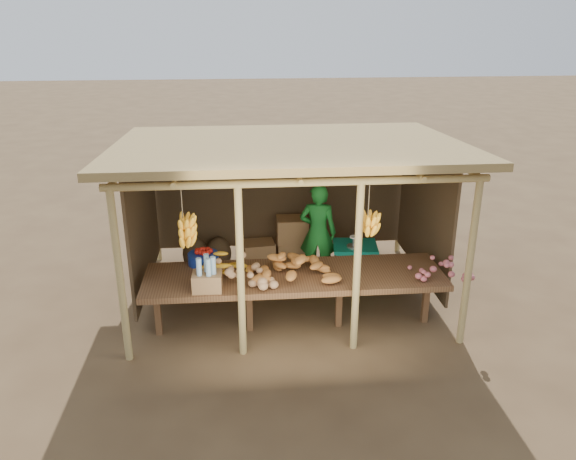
{
  "coord_description": "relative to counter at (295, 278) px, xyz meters",
  "views": [
    {
      "loc": [
        -0.68,
        -7.53,
        3.98
      ],
      "look_at": [
        0.0,
        0.0,
        1.05
      ],
      "focal_mm": 35.0,
      "sensor_mm": 36.0,
      "label": 1
    }
  ],
  "objects": [
    {
      "name": "potato_heap",
      "position": [
        -0.81,
        -0.17,
        0.25
      ],
      "size": [
        1.16,
        0.91,
        0.37
      ],
      "primitive_type": null,
      "rotation": [
        0.0,
        0.0,
        0.33
      ],
      "color": "#AA7F58",
      "rests_on": "counter"
    },
    {
      "name": "vendor",
      "position": [
        0.51,
        1.46,
        0.05
      ],
      "size": [
        0.65,
        0.5,
        1.58
      ],
      "primitive_type": "imported",
      "rotation": [
        0.0,
        0.0,
        2.9
      ],
      "color": "#1B7A29",
      "rests_on": "ground"
    },
    {
      "name": "onion_heap",
      "position": [
        1.84,
        -0.27,
        0.24
      ],
      "size": [
        0.91,
        0.71,
        0.36
      ],
      "primitive_type": null,
      "rotation": [
        0.0,
        0.0,
        -0.34
      ],
      "color": "#BC5B61",
      "rests_on": "counter"
    },
    {
      "name": "bottle_box",
      "position": [
        -1.11,
        -0.35,
        0.23
      ],
      "size": [
        0.37,
        0.29,
        0.45
      ],
      "color": "#956C43",
      "rests_on": "counter"
    },
    {
      "name": "tomato_basin",
      "position": [
        -1.2,
        0.45,
        0.15
      ],
      "size": [
        0.41,
        0.41,
        0.22
      ],
      "rotation": [
        0.0,
        0.0,
        0.39
      ],
      "color": "navy",
      "rests_on": "counter"
    },
    {
      "name": "tarp_crate",
      "position": [
        1.08,
        1.33,
        -0.41
      ],
      "size": [
        0.74,
        0.66,
        0.81
      ],
      "color": "brown",
      "rests_on": "ground"
    },
    {
      "name": "sweet_potato_heap",
      "position": [
        -0.06,
        -0.13,
        0.24
      ],
      "size": [
        1.27,
        0.99,
        0.36
      ],
      "primitive_type": null,
      "rotation": [
        0.0,
        0.0,
        0.33
      ],
      "color": "#B7702F",
      "rests_on": "counter"
    },
    {
      "name": "counter",
      "position": [
        0.0,
        0.0,
        0.0
      ],
      "size": [
        3.9,
        1.05,
        0.8
      ],
      "color": "brown",
      "rests_on": "ground"
    },
    {
      "name": "ground",
      "position": [
        -0.0,
        0.95,
        -0.74
      ],
      "size": [
        60.0,
        60.0,
        0.0
      ],
      "primitive_type": "plane",
      "color": "brown",
      "rests_on": "ground"
    },
    {
      "name": "stall_structure",
      "position": [
        -0.04,
        0.88,
        1.18
      ],
      "size": [
        4.7,
        3.5,
        2.43
      ],
      "color": "tan",
      "rests_on": "ground"
    },
    {
      "name": "banana_pile",
      "position": [
        -0.87,
        0.11,
        0.24
      ],
      "size": [
        0.73,
        0.51,
        0.35
      ],
      "primitive_type": null,
      "rotation": [
        0.0,
        0.0,
        0.17
      ],
      "color": "yellow",
      "rests_on": "counter"
    },
    {
      "name": "burlap_sacks",
      "position": [
        -1.26,
        2.15,
        -0.49
      ],
      "size": [
        0.81,
        0.43,
        0.58
      ],
      "color": "#4B3823",
      "rests_on": "ground"
    },
    {
      "name": "carton_stack",
      "position": [
        -0.02,
        2.03,
        -0.38
      ],
      "size": [
        1.09,
        0.43,
        0.82
      ],
      "color": "#956C43",
      "rests_on": "ground"
    }
  ]
}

